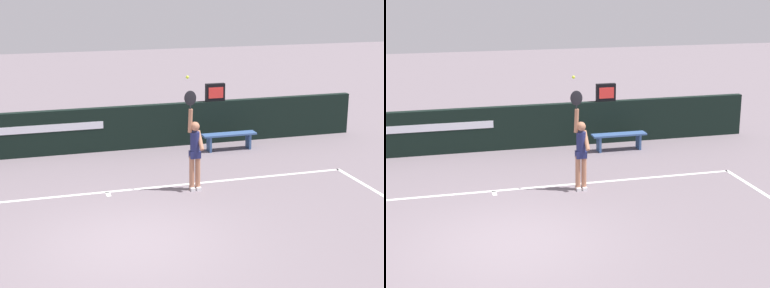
% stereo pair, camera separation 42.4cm
% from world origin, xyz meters
% --- Properties ---
extents(ground_plane, '(60.00, 60.00, 0.00)m').
position_xyz_m(ground_plane, '(0.00, 0.00, 0.00)').
color(ground_plane, slate).
extents(court_lines, '(12.03, 6.05, 0.00)m').
position_xyz_m(court_lines, '(0.00, -0.08, 0.00)').
color(court_lines, white).
rests_on(court_lines, ground).
extents(back_wall, '(16.27, 0.23, 1.25)m').
position_xyz_m(back_wall, '(-0.00, 6.31, 0.63)').
color(back_wall, black).
rests_on(back_wall, ground).
extents(speed_display, '(0.57, 0.17, 0.52)m').
position_xyz_m(speed_display, '(3.75, 6.31, 1.51)').
color(speed_display, black).
rests_on(speed_display, back_wall).
extents(tennis_player, '(0.42, 0.39, 2.35)m').
position_xyz_m(tennis_player, '(1.98, 2.48, 0.97)').
color(tennis_player, '#AA6F53').
rests_on(tennis_player, ground).
extents(tennis_ball, '(0.07, 0.07, 0.07)m').
position_xyz_m(tennis_ball, '(1.82, 2.51, 2.64)').
color(tennis_ball, '#CAE732').
extents(courtside_bench_far, '(1.57, 0.37, 0.49)m').
position_xyz_m(courtside_bench_far, '(3.88, 5.40, 0.37)').
color(courtside_bench_far, '#355589').
rests_on(courtside_bench_far, ground).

